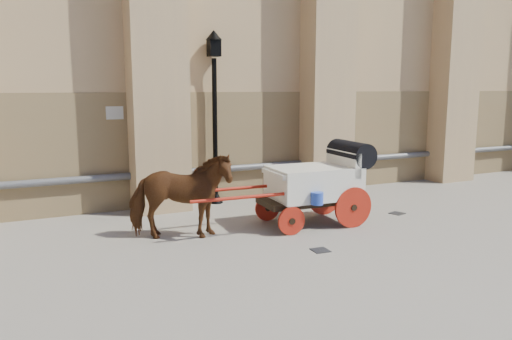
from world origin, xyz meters
TOP-DOWN VIEW (x-y plane):
  - ground at (0.00, 0.00)m, footprint 90.00×90.00m
  - horse at (-1.27, 0.99)m, footprint 2.34×1.63m
  - carriage at (1.99, 0.81)m, footprint 4.35×1.57m
  - street_lamp at (0.57, 3.76)m, footprint 0.43×0.43m
  - drain_grate_near at (0.94, -0.92)m, footprint 0.34×0.34m
  - drain_grate_far at (4.24, 0.69)m, footprint 0.40×0.40m

SIDE VIEW (x-z plane):
  - ground at x=0.00m, z-range 0.00..0.00m
  - drain_grate_near at x=0.94m, z-range 0.00..0.01m
  - drain_grate_far at x=4.24m, z-range 0.00..0.01m
  - horse at x=-1.27m, z-range 0.00..1.80m
  - carriage at x=1.99m, z-range 0.07..1.96m
  - street_lamp at x=0.57m, z-range 0.16..4.76m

